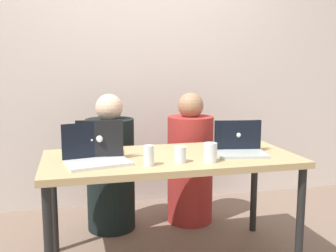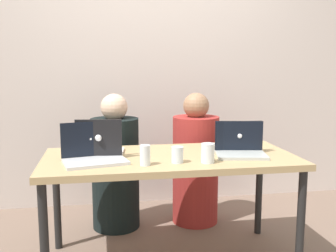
{
  "view_description": "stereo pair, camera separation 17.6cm",
  "coord_description": "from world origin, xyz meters",
  "px_view_note": "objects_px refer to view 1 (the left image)",
  "views": [
    {
      "loc": [
        -0.6,
        -2.36,
        1.28
      ],
      "look_at": [
        0.0,
        0.07,
        0.89
      ],
      "focal_mm": 42.0,
      "sensor_mm": 36.0,
      "label": 1
    },
    {
      "loc": [
        -0.43,
        -2.4,
        1.28
      ],
      "look_at": [
        0.0,
        0.07,
        0.89
      ],
      "focal_mm": 42.0,
      "sensor_mm": 36.0,
      "label": 2
    }
  ],
  "objects_px": {
    "person_on_right": "(190,165)",
    "water_glass_center": "(180,156)",
    "laptop_back_right": "(233,142)",
    "water_glass_right": "(210,154)",
    "laptop_front_left": "(96,155)",
    "person_on_left": "(111,170)",
    "water_glass_left": "(149,157)",
    "laptop_back_left": "(101,148)",
    "laptop_front_right": "(240,147)"
  },
  "relations": [
    {
      "from": "water_glass_right",
      "to": "person_on_right",
      "type": "bearing_deg",
      "value": 80.87
    },
    {
      "from": "laptop_back_right",
      "to": "water_glass_right",
      "type": "height_order",
      "value": "laptop_back_right"
    },
    {
      "from": "person_on_left",
      "to": "laptop_back_left",
      "type": "bearing_deg",
      "value": 90.1
    },
    {
      "from": "water_glass_center",
      "to": "water_glass_right",
      "type": "distance_m",
      "value": 0.18
    },
    {
      "from": "person_on_left",
      "to": "laptop_back_right",
      "type": "relative_size",
      "value": 3.4
    },
    {
      "from": "water_glass_right",
      "to": "laptop_front_left",
      "type": "bearing_deg",
      "value": 168.23
    },
    {
      "from": "person_on_right",
      "to": "laptop_front_left",
      "type": "distance_m",
      "value": 1.11
    },
    {
      "from": "laptop_front_right",
      "to": "laptop_back_left",
      "type": "height_order",
      "value": "laptop_back_left"
    },
    {
      "from": "person_on_left",
      "to": "laptop_front_right",
      "type": "xyz_separation_m",
      "value": [
        0.77,
        -0.7,
        0.29
      ]
    },
    {
      "from": "laptop_back_right",
      "to": "water_glass_center",
      "type": "bearing_deg",
      "value": 32.79
    },
    {
      "from": "person_on_right",
      "to": "laptop_front_left",
      "type": "bearing_deg",
      "value": 50.73
    },
    {
      "from": "water_glass_right",
      "to": "water_glass_left",
      "type": "relative_size",
      "value": 0.98
    },
    {
      "from": "person_on_right",
      "to": "water_glass_center",
      "type": "xyz_separation_m",
      "value": [
        -0.31,
        -0.82,
        0.28
      ]
    },
    {
      "from": "laptop_back_left",
      "to": "laptop_front_left",
      "type": "bearing_deg",
      "value": 82.77
    },
    {
      "from": "laptop_front_left",
      "to": "water_glass_left",
      "type": "bearing_deg",
      "value": -37.7
    },
    {
      "from": "person_on_right",
      "to": "laptop_back_left",
      "type": "relative_size",
      "value": 3.44
    },
    {
      "from": "water_glass_center",
      "to": "water_glass_right",
      "type": "xyz_separation_m",
      "value": [
        0.18,
        -0.03,
        0.01
      ]
    },
    {
      "from": "person_on_right",
      "to": "laptop_front_left",
      "type": "relative_size",
      "value": 2.64
    },
    {
      "from": "person_on_left",
      "to": "water_glass_left",
      "type": "bearing_deg",
      "value": 110.9
    },
    {
      "from": "laptop_front_right",
      "to": "laptop_back_right",
      "type": "xyz_separation_m",
      "value": [
        0.02,
        0.15,
        -0.0
      ]
    },
    {
      "from": "laptop_back_left",
      "to": "water_glass_center",
      "type": "distance_m",
      "value": 0.52
    },
    {
      "from": "laptop_back_right",
      "to": "water_glass_left",
      "type": "relative_size",
      "value": 2.66
    },
    {
      "from": "laptop_front_left",
      "to": "laptop_front_right",
      "type": "bearing_deg",
      "value": -11.8
    },
    {
      "from": "person_on_left",
      "to": "laptop_front_right",
      "type": "height_order",
      "value": "person_on_left"
    },
    {
      "from": "person_on_left",
      "to": "laptop_front_left",
      "type": "distance_m",
      "value": 0.78
    },
    {
      "from": "person_on_right",
      "to": "laptop_front_right",
      "type": "relative_size",
      "value": 3.09
    },
    {
      "from": "person_on_left",
      "to": "water_glass_right",
      "type": "xyz_separation_m",
      "value": [
        0.51,
        -0.85,
        0.29
      ]
    },
    {
      "from": "laptop_front_right",
      "to": "water_glass_center",
      "type": "bearing_deg",
      "value": -153.81
    },
    {
      "from": "laptop_back_left",
      "to": "water_glass_center",
      "type": "bearing_deg",
      "value": 155.27
    },
    {
      "from": "laptop_front_left",
      "to": "water_glass_right",
      "type": "distance_m",
      "value": 0.68
    },
    {
      "from": "water_glass_center",
      "to": "water_glass_left",
      "type": "xyz_separation_m",
      "value": [
        -0.19,
        -0.03,
        0.01
      ]
    },
    {
      "from": "person_on_right",
      "to": "laptop_front_right",
      "type": "height_order",
      "value": "person_on_right"
    },
    {
      "from": "person_on_right",
      "to": "water_glass_right",
      "type": "distance_m",
      "value": 0.91
    },
    {
      "from": "laptop_back_left",
      "to": "water_glass_right",
      "type": "xyz_separation_m",
      "value": [
        0.62,
        -0.3,
        -0.0
      ]
    },
    {
      "from": "laptop_front_left",
      "to": "water_glass_right",
      "type": "xyz_separation_m",
      "value": [
        0.66,
        -0.14,
        0.0
      ]
    },
    {
      "from": "person_on_left",
      "to": "laptop_back_right",
      "type": "bearing_deg",
      "value": 156.95
    },
    {
      "from": "water_glass_center",
      "to": "water_glass_left",
      "type": "height_order",
      "value": "water_glass_left"
    },
    {
      "from": "laptop_front_right",
      "to": "water_glass_right",
      "type": "height_order",
      "value": "laptop_front_right"
    },
    {
      "from": "laptop_back_left",
      "to": "water_glass_left",
      "type": "xyz_separation_m",
      "value": [
        0.25,
        -0.3,
        -0.0
      ]
    },
    {
      "from": "person_on_left",
      "to": "laptop_front_right",
      "type": "distance_m",
      "value": 1.08
    },
    {
      "from": "laptop_back_right",
      "to": "water_glass_right",
      "type": "distance_m",
      "value": 0.41
    },
    {
      "from": "laptop_back_left",
      "to": "water_glass_center",
      "type": "relative_size",
      "value": 3.21
    },
    {
      "from": "laptop_front_left",
      "to": "laptop_front_right",
      "type": "relative_size",
      "value": 1.17
    },
    {
      "from": "laptop_back_left",
      "to": "laptop_back_right",
      "type": "relative_size",
      "value": 0.99
    },
    {
      "from": "laptop_front_left",
      "to": "laptop_back_left",
      "type": "xyz_separation_m",
      "value": [
        0.04,
        0.16,
        0.0
      ]
    },
    {
      "from": "person_on_left",
      "to": "water_glass_center",
      "type": "distance_m",
      "value": 0.93
    },
    {
      "from": "person_on_right",
      "to": "water_glass_right",
      "type": "xyz_separation_m",
      "value": [
        -0.14,
        -0.85,
        0.29
      ]
    },
    {
      "from": "person_on_right",
      "to": "laptop_back_right",
      "type": "distance_m",
      "value": 0.63
    },
    {
      "from": "person_on_right",
      "to": "water_glass_right",
      "type": "relative_size",
      "value": 9.22
    },
    {
      "from": "laptop_front_left",
      "to": "laptop_back_left",
      "type": "relative_size",
      "value": 1.3
    }
  ]
}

